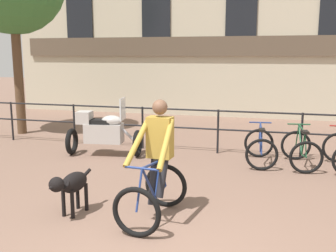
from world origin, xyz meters
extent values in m
cylinder|color=black|center=(-5.62, 5.20, 0.53)|extent=(0.05, 0.05, 1.05)
cylinder|color=black|center=(-3.75, 5.20, 0.53)|extent=(0.05, 0.05, 1.05)
cylinder|color=black|center=(-1.88, 5.20, 0.53)|extent=(0.05, 0.05, 1.05)
cylinder|color=black|center=(0.00, 5.20, 0.53)|extent=(0.05, 0.05, 1.05)
cylinder|color=black|center=(1.88, 5.20, 0.53)|extent=(0.05, 0.05, 1.05)
cylinder|color=black|center=(0.00, 5.20, 1.02)|extent=(15.00, 0.04, 0.04)
cylinder|color=black|center=(0.00, 5.20, 0.58)|extent=(15.00, 0.04, 0.04)
cube|color=brown|center=(0.00, 10.64, 2.60)|extent=(17.10, 0.12, 0.70)
torus|color=black|center=(-0.41, 0.59, 0.34)|extent=(0.68, 0.13, 0.68)
torus|color=black|center=(-0.32, 1.69, 0.34)|extent=(0.68, 0.13, 0.68)
cylinder|color=navy|center=(-0.37, 1.02, 0.58)|extent=(0.08, 0.49, 0.60)
cylinder|color=navy|center=(-0.34, 1.35, 0.54)|extent=(0.06, 0.23, 0.52)
cylinder|color=navy|center=(-0.36, 1.12, 0.83)|extent=(0.09, 0.66, 0.10)
cylinder|color=navy|center=(-0.33, 1.47, 0.31)|extent=(0.07, 0.44, 0.08)
cylinder|color=navy|center=(-0.33, 1.57, 0.57)|extent=(0.05, 0.27, 0.47)
cylinder|color=navy|center=(-0.40, 0.69, 0.60)|extent=(0.05, 0.23, 0.54)
cylinder|color=navy|center=(-0.39, 0.79, 0.87)|extent=(0.48, 0.07, 0.03)
cube|color=black|center=(-0.34, 1.45, 0.82)|extent=(0.14, 0.25, 0.05)
cube|color=#AD8933|center=(-0.34, 1.45, 1.15)|extent=(0.38, 0.25, 0.60)
sphere|color=brown|center=(-0.34, 1.45, 1.59)|extent=(0.22, 0.22, 0.22)
cylinder|color=#AD8933|center=(-0.57, 1.14, 1.14)|extent=(0.20, 0.72, 0.60)
cylinder|color=#AD8933|center=(-0.15, 1.10, 1.14)|extent=(0.09, 0.71, 0.60)
cylinder|color=black|center=(-0.41, 1.36, 0.52)|extent=(0.12, 0.31, 0.69)
cylinder|color=black|center=(-0.27, 1.34, 0.58)|extent=(0.16, 0.32, 0.58)
ellipsoid|color=black|center=(-1.55, 1.09, 0.48)|extent=(0.34, 0.54, 0.29)
cylinder|color=black|center=(-1.58, 0.89, 0.50)|extent=(0.19, 0.18, 0.17)
sphere|color=black|center=(-1.62, 0.72, 0.56)|extent=(0.21, 0.21, 0.21)
cone|color=black|center=(-1.63, 0.63, 0.55)|extent=(0.14, 0.15, 0.12)
cylinder|color=black|center=(-1.49, 1.39, 0.54)|extent=(0.08, 0.18, 0.11)
cylinder|color=black|center=(-1.66, 0.95, 0.21)|extent=(0.06, 0.06, 0.42)
cylinder|color=black|center=(-1.50, 0.92, 0.21)|extent=(0.06, 0.06, 0.42)
cylinder|color=black|center=(-1.60, 1.26, 0.21)|extent=(0.06, 0.06, 0.42)
cylinder|color=black|center=(-1.44, 1.23, 0.21)|extent=(0.06, 0.06, 0.42)
torus|color=black|center=(-1.74, 4.41, 0.31)|extent=(0.20, 0.63, 0.62)
torus|color=black|center=(-3.29, 4.21, 0.31)|extent=(0.20, 0.63, 0.62)
cube|color=#B7B2AD|center=(-2.52, 4.31, 0.53)|extent=(0.91, 0.51, 0.44)
ellipsoid|color=#B7B2AD|center=(-2.32, 4.34, 0.83)|extent=(0.52, 0.38, 0.24)
cube|color=black|center=(-2.62, 4.30, 0.80)|extent=(0.59, 0.37, 0.10)
cylinder|color=#B2B2B7|center=(-1.93, 4.39, 0.49)|extent=(0.44, 0.12, 0.41)
cube|color=silver|center=(-2.07, 4.37, 1.10)|extent=(0.09, 0.44, 0.50)
cube|color=#B7B2AD|center=(-2.96, 4.25, 0.89)|extent=(0.36, 0.40, 0.28)
torus|color=black|center=(0.96, 5.07, 0.33)|extent=(0.66, 0.12, 0.66)
torus|color=black|center=(1.05, 4.03, 0.33)|extent=(0.66, 0.12, 0.66)
cylinder|color=navy|center=(0.99, 4.67, 0.56)|extent=(0.07, 0.47, 0.58)
cylinder|color=navy|center=(1.02, 4.35, 0.53)|extent=(0.05, 0.22, 0.51)
cylinder|color=navy|center=(1.00, 4.57, 0.81)|extent=(0.09, 0.63, 0.10)
cylinder|color=navy|center=(1.03, 4.24, 0.31)|extent=(0.06, 0.42, 0.07)
cylinder|color=navy|center=(1.04, 4.14, 0.55)|extent=(0.04, 0.25, 0.46)
cylinder|color=navy|center=(0.97, 4.98, 0.59)|extent=(0.04, 0.21, 0.52)
cylinder|color=navy|center=(0.97, 4.88, 0.84)|extent=(0.48, 0.07, 0.03)
cube|color=black|center=(1.03, 4.26, 0.80)|extent=(0.14, 0.25, 0.05)
torus|color=black|center=(1.76, 5.07, 0.33)|extent=(0.66, 0.15, 0.66)
torus|color=black|center=(1.91, 4.03, 0.33)|extent=(0.66, 0.15, 0.66)
cylinder|color=#194C2D|center=(1.82, 4.66, 0.56)|extent=(0.10, 0.47, 0.58)
cylinder|color=#194C2D|center=(1.86, 4.35, 0.53)|extent=(0.06, 0.22, 0.51)
cylinder|color=#194C2D|center=(1.83, 4.57, 0.81)|extent=(0.12, 0.63, 0.10)
cylinder|color=#194C2D|center=(1.88, 4.24, 0.31)|extent=(0.08, 0.42, 0.07)
cylinder|color=#194C2D|center=(1.89, 4.14, 0.55)|extent=(0.06, 0.25, 0.46)
cylinder|color=#194C2D|center=(1.77, 4.98, 0.59)|extent=(0.05, 0.21, 0.52)
cylinder|color=#194C2D|center=(1.79, 4.88, 0.84)|extent=(0.48, 0.09, 0.03)
cube|color=black|center=(1.87, 4.26, 0.80)|extent=(0.15, 0.25, 0.05)
cylinder|color=brown|center=(-5.95, 6.07, 1.76)|extent=(0.26, 0.26, 3.52)
camera|label=1|loc=(1.21, -3.88, 2.34)|focal=42.00mm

